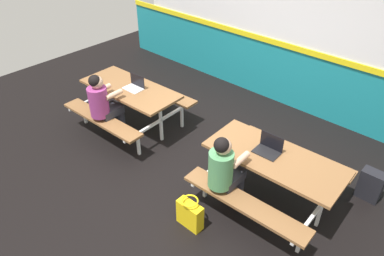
{
  "coord_description": "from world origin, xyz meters",
  "views": [
    {
      "loc": [
        2.97,
        -3.16,
        3.58
      ],
      "look_at": [
        0.0,
        0.09,
        0.55
      ],
      "focal_mm": 33.92,
      "sensor_mm": 36.0,
      "label": 1
    }
  ],
  "objects": [
    {
      "name": "ground_plane",
      "position": [
        0.0,
        0.0,
        -0.01
      ],
      "size": [
        10.0,
        10.0,
        0.02
      ],
      "primitive_type": "cube",
      "color": "black"
    },
    {
      "name": "accent_backdrop",
      "position": [
        0.0,
        2.55,
        1.25
      ],
      "size": [
        8.0,
        0.14,
        2.6
      ],
      "color": "teal",
      "rests_on": "ground"
    },
    {
      "name": "picnic_table_left",
      "position": [
        -1.37,
        0.07,
        0.57
      ],
      "size": [
        1.77,
        1.61,
        0.74
      ],
      "color": "brown",
      "rests_on": "ground"
    },
    {
      "name": "picnic_table_right",
      "position": [
        1.37,
        0.12,
        0.57
      ],
      "size": [
        1.77,
        1.61,
        0.74
      ],
      "color": "brown",
      "rests_on": "ground"
    },
    {
      "name": "student_nearer",
      "position": [
        -1.35,
        -0.49,
        0.71
      ],
      "size": [
        0.37,
        0.53,
        1.21
      ],
      "color": "#2D2D38",
      "rests_on": "ground"
    },
    {
      "name": "student_further",
      "position": [
        1.02,
        -0.45,
        0.71
      ],
      "size": [
        0.37,
        0.53,
        1.21
      ],
      "color": "#2D2D38",
      "rests_on": "ground"
    },
    {
      "name": "laptop_silver",
      "position": [
        -1.29,
        0.11,
        0.79
      ],
      "size": [
        0.33,
        0.23,
        0.22
      ],
      "color": "silver",
      "rests_on": "picnic_table_left"
    },
    {
      "name": "laptop_dark",
      "position": [
        1.25,
        0.15,
        0.79
      ],
      "size": [
        0.33,
        0.23,
        0.22
      ],
      "color": "black",
      "rests_on": "picnic_table_right"
    },
    {
      "name": "backpack_dark",
      "position": [
        2.34,
        1.07,
        0.22
      ],
      "size": [
        0.3,
        0.22,
        0.44
      ],
      "color": "black",
      "rests_on": "ground"
    },
    {
      "name": "tote_bag_bright",
      "position": [
        0.89,
        -0.92,
        0.19
      ],
      "size": [
        0.34,
        0.21,
        0.43
      ],
      "color": "yellow",
      "rests_on": "ground"
    }
  ]
}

